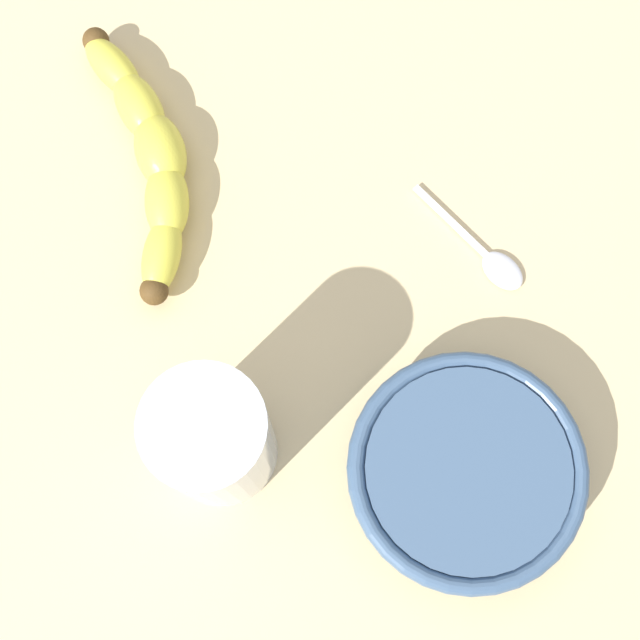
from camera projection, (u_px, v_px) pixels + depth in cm
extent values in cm
cube|color=#D8BD8A|center=(265.00, 309.00, 66.19)|extent=(120.00, 120.00, 3.00)
ellipsoid|color=yellow|center=(162.00, 255.00, 63.75)|extent=(6.29, 6.62, 2.79)
ellipsoid|color=yellow|center=(167.00, 202.00, 64.90)|extent=(6.00, 7.17, 3.33)
ellipsoid|color=yellow|center=(160.00, 152.00, 66.03)|extent=(5.56, 7.21, 3.88)
ellipsoid|color=yellow|center=(143.00, 106.00, 67.09)|extent=(3.86, 6.61, 3.33)
ellipsoid|color=yellow|center=(116.00, 66.00, 68.05)|extent=(3.57, 6.66, 2.79)
sphere|color=#513819|center=(154.00, 291.00, 62.98)|extent=(2.13, 2.13, 2.13)
sphere|color=#513819|center=(94.00, 42.00, 68.64)|extent=(2.13, 2.13, 2.13)
cylinder|color=silver|center=(214.00, 440.00, 55.82)|extent=(7.76, 7.76, 12.29)
cylinder|color=#EBC66C|center=(215.00, 442.00, 56.74)|extent=(7.26, 7.26, 9.87)
cylinder|color=#3D5675|center=(463.00, 473.00, 58.88)|extent=(13.74, 13.74, 4.94)
torus|color=#3D5675|center=(468.00, 470.00, 57.08)|extent=(16.13, 16.13, 1.20)
ellipsoid|color=silver|center=(502.00, 271.00, 65.03)|extent=(3.00, 3.97, 0.80)
cube|color=silver|center=(454.00, 224.00, 66.06)|extent=(1.99, 8.45, 0.25)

